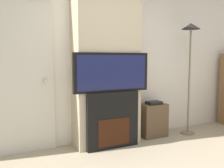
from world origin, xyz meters
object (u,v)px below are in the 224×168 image
at_px(television, 112,72).
at_px(floor_lamp, 190,46).
at_px(media_stand, 153,120).
at_px(fireplace, 112,120).

distance_m(television, floor_lamp, 1.54).
height_order(television, media_stand, television).
bearing_deg(media_stand, floor_lamp, -13.40).
bearing_deg(television, media_stand, 12.65).
distance_m(television, media_stand, 1.20).
relative_size(television, media_stand, 1.93).
xyz_separation_m(television, media_stand, (0.85, 0.19, -0.83)).
xyz_separation_m(fireplace, media_stand, (0.85, 0.19, -0.13)).
bearing_deg(floor_lamp, media_stand, 166.60).
distance_m(floor_lamp, media_stand, 1.39).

